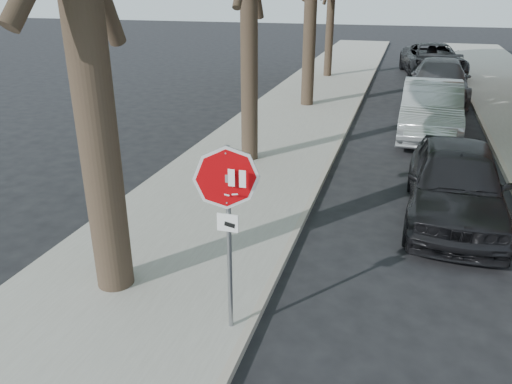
# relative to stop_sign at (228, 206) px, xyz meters

# --- Properties ---
(ground) EXTENTS (120.00, 120.00, 0.00)m
(ground) POSITION_rel_stop_sign_xyz_m (0.70, 0.03, -1.95)
(ground) COLOR black
(ground) RESTS_ON ground
(sidewalk_left) EXTENTS (4.00, 55.00, 0.12)m
(sidewalk_left) POSITION_rel_stop_sign_xyz_m (-1.80, 12.03, -1.89)
(sidewalk_left) COLOR gray
(sidewalk_left) RESTS_ON ground
(curb_left) EXTENTS (0.12, 55.00, 0.13)m
(curb_left) POSITION_rel_stop_sign_xyz_m (0.25, 12.03, -1.88)
(curb_left) COLOR #9E9384
(curb_left) RESTS_ON ground
(curb_right) EXTENTS (0.12, 55.00, 0.13)m
(curb_right) POSITION_rel_stop_sign_xyz_m (4.65, 12.03, -1.88)
(curb_right) COLOR #9E9384
(curb_right) RESTS_ON ground
(stop_sign) EXTENTS (0.76, 0.34, 2.61)m
(stop_sign) POSITION_rel_stop_sign_xyz_m (0.00, 0.00, 0.00)
(stop_sign) COLOR gray
(stop_sign) RESTS_ON sidewalk_left
(car_a) EXTENTS (1.95, 4.69, 1.59)m
(car_a) POSITION_rel_stop_sign_xyz_m (3.15, 4.82, -1.16)
(car_a) COLOR black
(car_a) RESTS_ON ground
(car_b) EXTENTS (1.89, 5.15, 1.69)m
(car_b) POSITION_rel_stop_sign_xyz_m (2.81, 11.20, -1.11)
(car_b) COLOR #A3A7AB
(car_b) RESTS_ON ground
(car_c) EXTENTS (2.45, 5.71, 1.64)m
(car_c) POSITION_rel_stop_sign_xyz_m (3.30, 16.88, -1.13)
(car_c) COLOR #434247
(car_c) RESTS_ON ground
(car_d) EXTENTS (3.56, 6.35, 1.68)m
(car_d) POSITION_rel_stop_sign_xyz_m (3.20, 23.02, -1.11)
(car_d) COLOR black
(car_d) RESTS_ON ground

